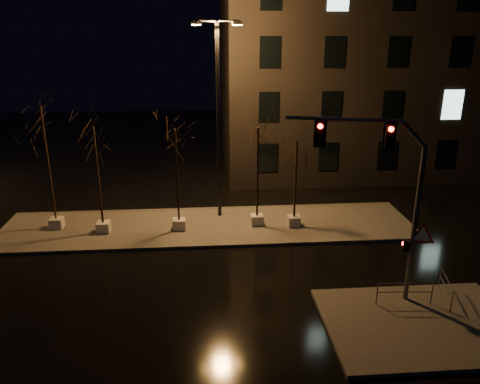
{
  "coord_description": "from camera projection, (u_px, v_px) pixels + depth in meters",
  "views": [
    {
      "loc": [
        -0.19,
        -17.28,
        10.12
      ],
      "look_at": [
        1.49,
        3.66,
        2.8
      ],
      "focal_mm": 35.0,
      "sensor_mm": 36.0,
      "label": 1
    }
  ],
  "objects": [
    {
      "name": "guard_rail_b",
      "position": [
        446.0,
        286.0,
        18.11
      ],
      "size": [
        0.49,
        1.82,
        0.89
      ],
      "rotation": [
        0.0,
        0.0,
        1.33
      ],
      "color": "#505357",
      "rests_on": "sidewalk_corner"
    },
    {
      "name": "traffic_signal_mast",
      "position": [
        387.0,
        185.0,
        17.03
      ],
      "size": [
        5.52,
        1.77,
        7.01
      ],
      "rotation": [
        0.0,
        0.0,
        -0.29
      ],
      "color": "#505357",
      "rests_on": "sidewalk_corner"
    },
    {
      "name": "sidewalk_corner",
      "position": [
        422.0,
        324.0,
        16.85
      ],
      "size": [
        7.0,
        5.0,
        0.15
      ],
      "primitive_type": "cube",
      "color": "#4B4943",
      "rests_on": "ground"
    },
    {
      "name": "tree_4",
      "position": [
        296.0,
        160.0,
        23.91
      ],
      "size": [
        1.8,
        1.8,
        4.79
      ],
      "color": "beige",
      "rests_on": "median"
    },
    {
      "name": "tree_1",
      "position": [
        96.0,
        151.0,
        22.91
      ],
      "size": [
        1.8,
        1.8,
        5.7
      ],
      "color": "beige",
      "rests_on": "median"
    },
    {
      "name": "building",
      "position": [
        390.0,
        66.0,
        35.14
      ],
      "size": [
        25.0,
        12.0,
        15.0
      ],
      "primitive_type": "cube",
      "color": "black",
      "rests_on": "ground"
    },
    {
      "name": "tree_3",
      "position": [
        258.0,
        150.0,
        23.88
      ],
      "size": [
        1.8,
        1.8,
        5.45
      ],
      "color": "beige",
      "rests_on": "median"
    },
    {
      "name": "streetlight_main",
      "position": [
        218.0,
        109.0,
        24.55
      ],
      "size": [
        2.61,
        0.69,
        10.43
      ],
      "rotation": [
        0.0,
        0.0,
        0.16
      ],
      "color": "black",
      "rests_on": "median"
    },
    {
      "name": "median",
      "position": [
        209.0,
        226.0,
        25.23
      ],
      "size": [
        22.0,
        5.0,
        0.15
      ],
      "primitive_type": "cube",
      "color": "#4B4943",
      "rests_on": "ground"
    },
    {
      "name": "tree_0",
      "position": [
        44.0,
        134.0,
        23.18
      ],
      "size": [
        1.8,
        1.8,
        6.65
      ],
      "color": "beige",
      "rests_on": "median"
    },
    {
      "name": "tree_2",
      "position": [
        176.0,
        152.0,
        23.31
      ],
      "size": [
        1.8,
        1.8,
        5.5
      ],
      "color": "beige",
      "rests_on": "median"
    },
    {
      "name": "ground",
      "position": [
        212.0,
        284.0,
        19.61
      ],
      "size": [
        90.0,
        90.0,
        0.0
      ],
      "primitive_type": "plane",
      "color": "black",
      "rests_on": "ground"
    },
    {
      "name": "guard_rail_a",
      "position": [
        405.0,
        290.0,
        17.74
      ],
      "size": [
        2.14,
        0.18,
        0.93
      ],
      "rotation": [
        0.0,
        0.0,
        -0.07
      ],
      "color": "#505357",
      "rests_on": "sidewalk_corner"
    }
  ]
}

